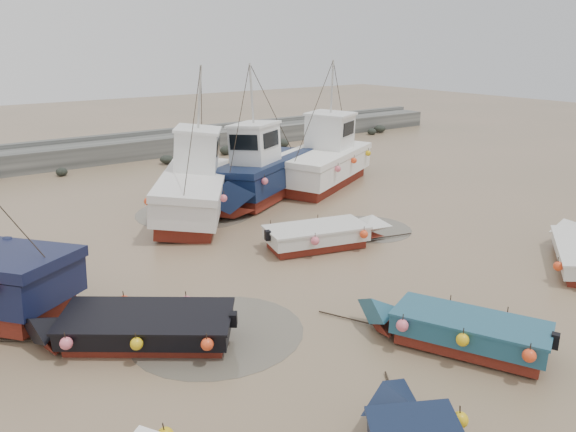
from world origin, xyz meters
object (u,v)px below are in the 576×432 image
Objects in this scene: dinghy_4 at (132,324)px; person at (14,295)px; dinghy_5 at (326,232)px; cabin_boat_1 at (192,183)px; cabin_boat_2 at (261,172)px; cabin_boat_3 at (326,158)px; dinghy_2 at (454,326)px.

person is at bearing 57.84° from dinghy_4.
dinghy_4 and dinghy_5 have the same top height.
dinghy_5 is at bearing -36.46° from dinghy_4.
dinghy_4 is 0.60× the size of cabin_boat_1.
dinghy_4 is 5.13m from person.
cabin_boat_3 is at bearing -108.99° from cabin_boat_2.
dinghy_5 is 10.33m from person.
dinghy_4 is at bearing -58.59° from dinghy_5.
cabin_boat_3 is 5.24× the size of person.
person is at bearing -118.53° from cabin_boat_1.
cabin_boat_2 is at bearing 50.35° from dinghy_2.
dinghy_4 is 3.08× the size of person.
dinghy_4 is 17.42m from cabin_boat_3.
cabin_boat_1 reaches higher than dinghy_5.
dinghy_4 is at bearing -91.38° from cabin_boat_1.
cabin_boat_1 is at bearing 59.86° from cabin_boat_2.
person is (-1.83, 4.77, -0.54)m from dinghy_4.
dinghy_2 is 7.89m from dinghy_4.
dinghy_5 is 0.61× the size of cabin_boat_3.
cabin_boat_3 is (8.06, 0.71, 0.01)m from cabin_boat_1.
cabin_boat_3 reaches higher than dinghy_2.
dinghy_5 is at bearing -40.63° from cabin_boat_1.
dinghy_5 is at bearing 137.95° from cabin_boat_2.
cabin_boat_1 reaches higher than dinghy_2.
cabin_boat_3 reaches higher than dinghy_4.
cabin_boat_2 reaches higher than dinghy_5.
dinghy_4 is (-6.31, 4.74, -0.01)m from dinghy_2.
person is (-8.14, 9.51, -0.55)m from dinghy_2.
cabin_boat_3 reaches higher than person.
person is at bearing -88.15° from dinghy_5.
cabin_boat_1 reaches higher than dinghy_4.
dinghy_2 is 0.59× the size of cabin_boat_1.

